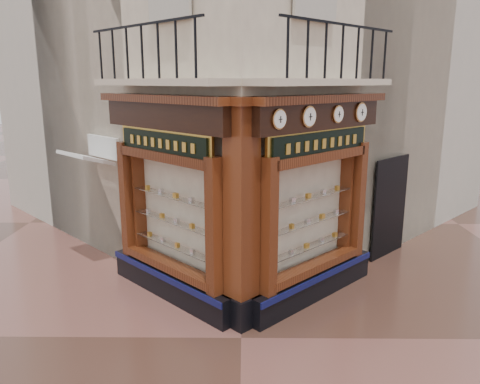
{
  "coord_description": "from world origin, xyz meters",
  "views": [
    {
      "loc": [
        0.05,
        -7.09,
        4.21
      ],
      "look_at": [
        -0.04,
        2.0,
        2.06
      ],
      "focal_mm": 35.0,
      "sensor_mm": 36.0,
      "label": 1
    }
  ],
  "objects_px": {
    "clock_c": "(338,114)",
    "signboard_left": "(163,143)",
    "corner_pilaster": "(242,219)",
    "awning": "(94,262)",
    "signboard_right": "(321,143)",
    "clock_a": "(279,119)",
    "clock_b": "(309,117)",
    "clock_d": "(361,112)"
  },
  "relations": [
    {
      "from": "clock_b",
      "to": "signboard_left",
      "type": "relative_size",
      "value": 0.19
    },
    {
      "from": "clock_a",
      "to": "signboard_right",
      "type": "bearing_deg",
      "value": 4.77
    },
    {
      "from": "corner_pilaster",
      "to": "clock_b",
      "type": "relative_size",
      "value": 10.68
    },
    {
      "from": "corner_pilaster",
      "to": "clock_b",
      "type": "bearing_deg",
      "value": -19.46
    },
    {
      "from": "clock_c",
      "to": "signboard_left",
      "type": "height_order",
      "value": "clock_c"
    },
    {
      "from": "corner_pilaster",
      "to": "awning",
      "type": "distance_m",
      "value": 4.96
    },
    {
      "from": "clock_b",
      "to": "signboard_left",
      "type": "height_order",
      "value": "clock_b"
    },
    {
      "from": "clock_c",
      "to": "clock_d",
      "type": "xyz_separation_m",
      "value": [
        0.56,
        0.56,
        -0.0
      ]
    },
    {
      "from": "clock_b",
      "to": "clock_c",
      "type": "xyz_separation_m",
      "value": [
        0.62,
        0.62,
        0.0
      ]
    },
    {
      "from": "clock_c",
      "to": "signboard_left",
      "type": "distance_m",
      "value": 3.28
    },
    {
      "from": "clock_a",
      "to": "clock_c",
      "type": "height_order",
      "value": "clock_a"
    },
    {
      "from": "awning",
      "to": "signboard_left",
      "type": "relative_size",
      "value": 0.66
    },
    {
      "from": "awning",
      "to": "signboard_right",
      "type": "relative_size",
      "value": 0.62
    },
    {
      "from": "clock_d",
      "to": "signboard_right",
      "type": "bearing_deg",
      "value": 174.37
    },
    {
      "from": "clock_a",
      "to": "awning",
      "type": "height_order",
      "value": "clock_a"
    },
    {
      "from": "clock_d",
      "to": "clock_c",
      "type": "bearing_deg",
      "value": -180.0
    },
    {
      "from": "clock_c",
      "to": "corner_pilaster",
      "type": "bearing_deg",
      "value": 168.41
    },
    {
      "from": "signboard_left",
      "to": "clock_a",
      "type": "bearing_deg",
      "value": -161.21
    },
    {
      "from": "clock_a",
      "to": "signboard_right",
      "type": "distance_m",
      "value": 1.43
    },
    {
      "from": "clock_d",
      "to": "signboard_left",
      "type": "height_order",
      "value": "clock_d"
    },
    {
      "from": "clock_c",
      "to": "signboard_right",
      "type": "relative_size",
      "value": 0.15
    },
    {
      "from": "clock_b",
      "to": "clock_d",
      "type": "bearing_deg",
      "value": 0.0
    },
    {
      "from": "clock_c",
      "to": "awning",
      "type": "relative_size",
      "value": 0.25
    },
    {
      "from": "clock_b",
      "to": "clock_c",
      "type": "bearing_deg",
      "value": 0.0
    },
    {
      "from": "clock_a",
      "to": "clock_d",
      "type": "relative_size",
      "value": 0.87
    },
    {
      "from": "signboard_left",
      "to": "signboard_right",
      "type": "bearing_deg",
      "value": -135.0
    },
    {
      "from": "clock_a",
      "to": "signboard_right",
      "type": "height_order",
      "value": "clock_a"
    },
    {
      "from": "corner_pilaster",
      "to": "awning",
      "type": "xyz_separation_m",
      "value": [
        -3.56,
        2.85,
        -1.95
      ]
    },
    {
      "from": "clock_a",
      "to": "clock_b",
      "type": "xyz_separation_m",
      "value": [
        0.55,
        0.55,
        0.0
      ]
    },
    {
      "from": "signboard_right",
      "to": "corner_pilaster",
      "type": "bearing_deg",
      "value": 169.75
    },
    {
      "from": "clock_a",
      "to": "clock_d",
      "type": "xyz_separation_m",
      "value": [
        1.73,
        1.73,
        0.0
      ]
    },
    {
      "from": "awning",
      "to": "clock_c",
      "type": "bearing_deg",
      "value": -152.49
    },
    {
      "from": "clock_a",
      "to": "signboard_left",
      "type": "distance_m",
      "value": 2.36
    },
    {
      "from": "clock_c",
      "to": "clock_d",
      "type": "bearing_deg",
      "value": 0.0
    },
    {
      "from": "clock_b",
      "to": "awning",
      "type": "relative_size",
      "value": 0.28
    },
    {
      "from": "corner_pilaster",
      "to": "clock_a",
      "type": "bearing_deg",
      "value": -45.18
    },
    {
      "from": "clock_b",
      "to": "clock_d",
      "type": "xyz_separation_m",
      "value": [
        1.18,
        1.18,
        -0.0
      ]
    },
    {
      "from": "corner_pilaster",
      "to": "clock_a",
      "type": "distance_m",
      "value": 1.78
    },
    {
      "from": "corner_pilaster",
      "to": "signboard_right",
      "type": "distance_m",
      "value": 2.12
    },
    {
      "from": "clock_a",
      "to": "clock_b",
      "type": "height_order",
      "value": "clock_b"
    },
    {
      "from": "clock_b",
      "to": "clock_c",
      "type": "distance_m",
      "value": 0.87
    },
    {
      "from": "corner_pilaster",
      "to": "clock_c",
      "type": "height_order",
      "value": "corner_pilaster"
    }
  ]
}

